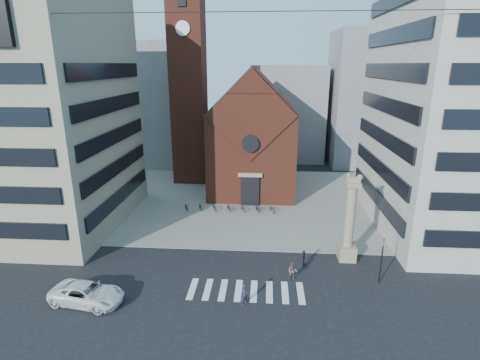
% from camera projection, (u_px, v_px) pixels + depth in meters
% --- Properties ---
extents(ground, '(120.00, 120.00, 0.00)m').
position_uv_depth(ground, '(242.00, 272.00, 34.28)').
color(ground, black).
rests_on(ground, ground).
extents(piazza, '(46.00, 30.00, 0.05)m').
position_uv_depth(piazza, '(251.00, 200.00, 52.38)').
color(piazza, gray).
rests_on(piazza, ground).
extents(zebra_crossing, '(10.20, 3.20, 0.01)m').
position_uv_depth(zebra_crossing, '(246.00, 291.00, 31.39)').
color(zebra_crossing, white).
rests_on(zebra_crossing, ground).
extents(church, '(12.00, 16.65, 18.00)m').
position_uv_depth(church, '(253.00, 136.00, 55.77)').
color(church, brown).
rests_on(church, ground).
extents(campanile, '(5.50, 5.50, 31.20)m').
position_uv_depth(campanile, '(189.00, 81.00, 56.95)').
color(campanile, brown).
rests_on(campanile, ground).
extents(building_left, '(18.00, 20.00, 26.00)m').
position_uv_depth(building_left, '(33.00, 113.00, 41.55)').
color(building_left, gray).
rests_on(building_left, ground).
extents(building_right, '(18.00, 22.00, 32.00)m').
position_uv_depth(building_right, '(477.00, 86.00, 39.38)').
color(building_right, '#B7B1A5').
rests_on(building_right, ground).
extents(bg_block_left, '(16.00, 14.00, 22.00)m').
position_uv_depth(bg_block_left, '(150.00, 104.00, 70.46)').
color(bg_block_left, gray).
rests_on(bg_block_left, ground).
extents(bg_block_mid, '(14.00, 12.00, 18.00)m').
position_uv_depth(bg_block_mid, '(287.00, 113.00, 74.09)').
color(bg_block_mid, gray).
rests_on(bg_block_mid, ground).
extents(bg_block_right, '(16.00, 14.00, 24.00)m').
position_uv_depth(bg_block_right, '(375.00, 99.00, 69.28)').
color(bg_block_right, gray).
rests_on(bg_block_right, ground).
extents(lion_column, '(1.63, 1.60, 8.68)m').
position_uv_depth(lion_column, '(349.00, 227.00, 35.45)').
color(lion_column, gray).
rests_on(lion_column, ground).
extents(traffic_light, '(0.13, 0.16, 4.30)m').
position_uv_depth(traffic_light, '(382.00, 259.00, 31.86)').
color(traffic_light, black).
rests_on(traffic_light, ground).
extents(white_car, '(6.17, 3.52, 1.62)m').
position_uv_depth(white_car, '(87.00, 294.00, 29.61)').
color(white_car, white).
rests_on(white_car, ground).
extents(pedestrian_0, '(0.75, 0.71, 1.73)m').
position_uv_depth(pedestrian_0, '(244.00, 294.00, 29.42)').
color(pedestrian_0, '#2F2B3C').
rests_on(pedestrian_0, ground).
extents(pedestrian_1, '(0.96, 0.83, 1.69)m').
position_uv_depth(pedestrian_1, '(292.00, 271.00, 32.75)').
color(pedestrian_1, '#63504F').
rests_on(pedestrian_1, ground).
extents(pedestrian_2, '(0.70, 0.98, 1.54)m').
position_uv_depth(pedestrian_2, '(304.00, 258.00, 35.18)').
color(pedestrian_2, '#27282F').
rests_on(pedestrian_2, ground).
extents(scooter_0, '(1.18, 1.77, 0.88)m').
position_uv_depth(scooter_0, '(186.00, 207.00, 48.59)').
color(scooter_0, black).
rests_on(scooter_0, piazza).
extents(scooter_1, '(1.05, 1.68, 0.98)m').
position_uv_depth(scooter_1, '(201.00, 207.00, 48.46)').
color(scooter_1, black).
rests_on(scooter_1, piazza).
extents(scooter_2, '(1.18, 1.77, 0.88)m').
position_uv_depth(scooter_2, '(215.00, 207.00, 48.35)').
color(scooter_2, black).
rests_on(scooter_2, piazza).
extents(scooter_3, '(1.05, 1.68, 0.98)m').
position_uv_depth(scooter_3, '(229.00, 207.00, 48.21)').
color(scooter_3, black).
rests_on(scooter_3, piazza).
extents(scooter_4, '(1.18, 1.77, 0.88)m').
position_uv_depth(scooter_4, '(243.00, 208.00, 48.10)').
color(scooter_4, black).
rests_on(scooter_4, piazza).
extents(scooter_5, '(1.05, 1.68, 0.98)m').
position_uv_depth(scooter_5, '(258.00, 208.00, 47.96)').
color(scooter_5, black).
rests_on(scooter_5, piazza).
extents(scooter_6, '(1.18, 1.77, 0.88)m').
position_uv_depth(scooter_6, '(272.00, 209.00, 47.86)').
color(scooter_6, black).
rests_on(scooter_6, piazza).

